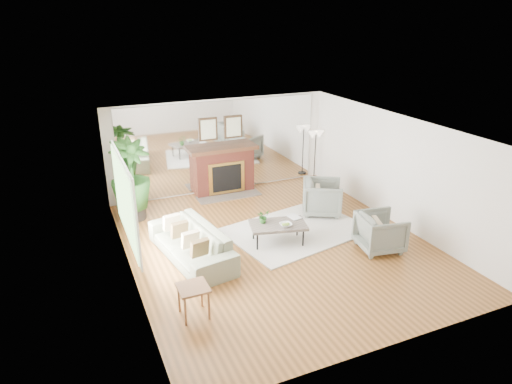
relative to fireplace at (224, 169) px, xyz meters
name	(u,v)px	position (x,y,z in m)	size (l,w,h in m)	color
ground	(277,244)	(0.00, -3.26, -0.66)	(7.00, 7.00, 0.00)	brown
wall_left	(127,214)	(-2.99, -3.26, 0.59)	(0.02, 7.00, 2.50)	silver
wall_right	(397,170)	(2.99, -3.26, 0.59)	(0.02, 7.00, 2.50)	silver
wall_back	(221,146)	(0.00, 0.23, 0.59)	(6.00, 0.02, 2.50)	silver
mirror_panel	(221,146)	(0.00, 0.21, 0.59)	(5.40, 0.04, 2.40)	silver
window_panel	(125,200)	(-2.96, -2.86, 0.69)	(0.04, 2.40, 1.50)	#B2E09E
fireplace	(224,169)	(0.00, 0.00, 0.00)	(1.85, 0.83, 2.05)	maroon
area_rug	(296,230)	(0.67, -2.86, -0.64)	(2.95, 2.10, 0.03)	silver
coffee_table	(278,225)	(0.03, -3.23, -0.23)	(1.29, 0.93, 0.46)	#5D554A
sofa	(191,243)	(-1.82, -3.10, -0.32)	(2.31, 0.90, 0.68)	gray
armchair_back	(322,197)	(1.69, -2.26, -0.24)	(0.89, 0.92, 0.83)	slate
armchair_front	(380,232)	(1.84, -4.29, -0.27)	(0.84, 0.86, 0.78)	slate
side_table	(193,291)	(-2.30, -4.91, -0.20)	(0.48, 0.48, 0.55)	brown
potted_ficus	(130,177)	(-2.54, -0.73, 0.38)	(1.21, 1.21, 1.95)	black
floor_lamp	(316,139)	(2.70, -0.16, 0.60)	(0.48, 0.27, 1.47)	black
tabletop_plant	(263,216)	(-0.24, -3.05, -0.05)	(0.25, 0.22, 0.28)	#2E5820
fruit_bowl	(286,225)	(0.12, -3.40, -0.16)	(0.25, 0.25, 0.06)	brown
book	(290,218)	(0.37, -3.11, -0.18)	(0.22, 0.30, 0.02)	brown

